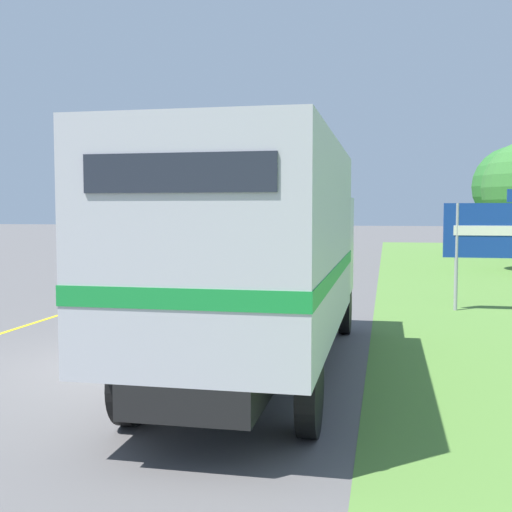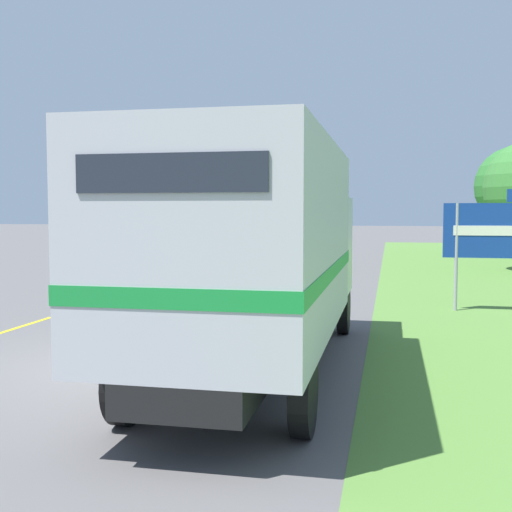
% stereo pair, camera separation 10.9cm
% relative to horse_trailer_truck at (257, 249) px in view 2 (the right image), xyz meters
% --- Properties ---
extents(ground_plane, '(200.00, 200.00, 0.00)m').
position_rel_horse_trailer_truck_xyz_m(ground_plane, '(-2.13, 0.26, -1.93)').
color(ground_plane, '#5B5959').
extents(edge_line_yellow, '(0.12, 57.07, 0.01)m').
position_rel_horse_trailer_truck_xyz_m(edge_line_yellow, '(-5.83, 14.16, -1.92)').
color(edge_line_yellow, yellow).
rests_on(edge_line_yellow, ground).
extents(centre_dash_near, '(0.12, 2.60, 0.01)m').
position_rel_horse_trailer_truck_xyz_m(centre_dash_near, '(-2.13, 0.77, -1.92)').
color(centre_dash_near, white).
rests_on(centre_dash_near, ground).
extents(centre_dash_mid_a, '(0.12, 2.60, 0.01)m').
position_rel_horse_trailer_truck_xyz_m(centre_dash_mid_a, '(-2.13, 7.37, -1.92)').
color(centre_dash_mid_a, white).
rests_on(centre_dash_mid_a, ground).
extents(centre_dash_mid_b, '(0.12, 2.60, 0.01)m').
position_rel_horse_trailer_truck_xyz_m(centre_dash_mid_b, '(-2.13, 13.97, -1.92)').
color(centre_dash_mid_b, white).
rests_on(centre_dash_mid_b, ground).
extents(centre_dash_far, '(0.12, 2.60, 0.01)m').
position_rel_horse_trailer_truck_xyz_m(centre_dash_far, '(-2.13, 20.57, -1.92)').
color(centre_dash_far, white).
rests_on(centre_dash_far, ground).
extents(centre_dash_farthest, '(0.12, 2.60, 0.01)m').
position_rel_horse_trailer_truck_xyz_m(centre_dash_farthest, '(-2.13, 27.17, -1.92)').
color(centre_dash_farthest, white).
rests_on(centre_dash_farthest, ground).
extents(horse_trailer_truck, '(2.45, 8.21, 3.41)m').
position_rel_horse_trailer_truck_xyz_m(horse_trailer_truck, '(0.00, 0.00, 0.00)').
color(horse_trailer_truck, black).
rests_on(horse_trailer_truck, ground).
extents(lead_car_white, '(1.80, 4.60, 2.05)m').
position_rel_horse_trailer_truck_xyz_m(lead_car_white, '(-3.88, 16.99, -0.90)').
color(lead_car_white, black).
rests_on(lead_car_white, ground).
extents(highway_sign, '(2.19, 0.09, 3.03)m').
position_rel_horse_trailer_truck_xyz_m(highway_sign, '(4.38, 7.27, 0.01)').
color(highway_sign, '#9E9EA3').
rests_on(highway_sign, ground).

